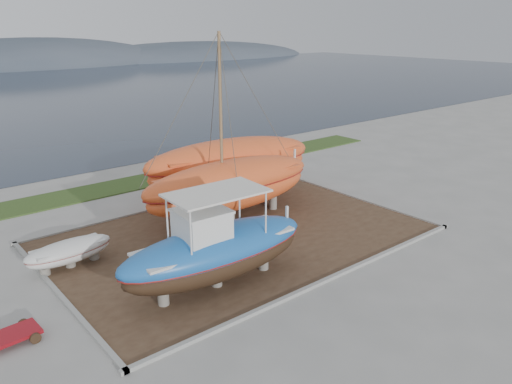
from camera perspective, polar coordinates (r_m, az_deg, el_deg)
ground at (r=22.80m, az=4.15°, el=-8.20°), size 140.00×140.00×0.00m
dirt_patch at (r=25.54m, az=-2.05°, el=-5.02°), size 18.00×12.00×0.06m
curb_frame at (r=25.52m, az=-2.05°, el=-4.92°), size 18.60×12.60×0.15m
grass_strip at (r=34.81m, az=-13.67°, el=1.02°), size 44.00×3.00×0.08m
blue_caique at (r=20.06m, az=-4.63°, el=-5.52°), size 8.53×2.98×4.05m
white_dinghy at (r=23.63m, az=-20.56°, el=-6.69°), size 3.96×1.68×1.17m
orange_sailboat at (r=26.03m, az=-3.04°, el=6.96°), size 10.39×3.46×9.90m
orange_bare_hull at (r=30.35m, az=-2.91°, el=2.54°), size 11.35×4.83×3.60m
red_trailer at (r=19.48m, az=-25.98°, el=-14.71°), size 2.59×1.41×0.36m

